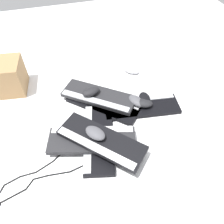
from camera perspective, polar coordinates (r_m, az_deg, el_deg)
ground_plane at (r=1.26m, az=-2.59°, el=-1.13°), size 3.20×3.20×0.00m
keyboard_0 at (r=1.31m, az=7.74°, el=1.36°), size 0.46×0.21×0.03m
keyboard_1 at (r=1.31m, az=-2.23°, el=2.17°), size 0.42×0.41×0.03m
keyboard_2 at (r=1.16m, az=-3.61°, el=-6.63°), size 0.25×0.46×0.03m
keyboard_3 at (r=1.32m, az=-3.53°, el=4.09°), size 0.44×0.39×0.03m
keyboard_4 at (r=1.12m, az=-5.22°, el=-7.20°), size 0.46×0.26×0.03m
keyboard_5 at (r=1.07m, az=-2.86°, el=-7.47°), size 0.41×0.42×0.03m
mouse_0 at (r=1.29m, az=6.36°, el=2.89°), size 0.11×0.13×0.04m
mouse_1 at (r=1.55m, az=5.16°, el=10.84°), size 0.13×0.12×0.04m
mouse_2 at (r=1.30m, az=-5.54°, el=5.40°), size 0.12×0.10×0.04m
mouse_3 at (r=1.31m, az=8.53°, el=3.45°), size 0.08×0.12×0.04m
mouse_4 at (r=1.28m, az=8.14°, el=2.35°), size 0.13×0.10×0.04m
mouse_5 at (r=1.06m, az=-4.38°, el=-5.50°), size 0.12×0.13×0.04m
cable_0 at (r=1.09m, az=-19.89°, el=-19.03°), size 0.49×0.28×0.01m
cable_1 at (r=1.14m, az=-20.39°, el=-13.73°), size 0.38×0.39×0.01m
cardboard_box at (r=1.51m, az=-25.81°, el=8.31°), size 0.22×0.22×0.20m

